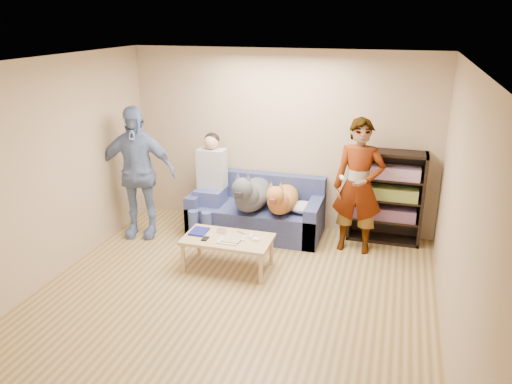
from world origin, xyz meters
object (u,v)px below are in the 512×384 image
(person_standing_left, at_px, (137,172))
(person_seated, at_px, (210,180))
(sofa, at_px, (257,214))
(dog_gray, at_px, (251,194))
(camera_silver, at_px, (222,231))
(bookshelf, at_px, (386,195))
(notebook_blue, at_px, (199,231))
(coffee_table, at_px, (228,241))
(dog_tan, at_px, (282,199))
(person_standing_right, at_px, (358,187))

(person_standing_left, distance_m, person_seated, 1.04)
(sofa, xyz_separation_m, dog_gray, (-0.02, -0.23, 0.39))
(camera_silver, bearing_deg, bookshelf, 33.79)
(person_standing_left, xyz_separation_m, bookshelf, (3.39, 0.80, -0.26))
(notebook_blue, distance_m, bookshelf, 2.63)
(person_standing_left, relative_size, coffee_table, 1.71)
(dog_gray, distance_m, coffee_table, 1.01)
(dog_tan, bearing_deg, person_standing_left, -169.99)
(person_standing_right, distance_m, sofa, 1.59)
(person_standing_right, distance_m, dog_tan, 1.06)
(dog_gray, relative_size, coffee_table, 1.16)
(person_standing_left, height_order, dog_tan, person_standing_left)
(camera_silver, xyz_separation_m, dog_gray, (0.14, 0.84, 0.22))
(person_standing_right, height_order, bookshelf, person_standing_right)
(person_seated, xyz_separation_m, coffee_table, (0.64, -1.07, -0.40))
(notebook_blue, distance_m, person_seated, 1.10)
(sofa, relative_size, person_seated, 1.29)
(coffee_table, bearing_deg, person_seated, 120.99)
(dog_gray, bearing_deg, camera_silver, -99.13)
(person_standing_right, distance_m, notebook_blue, 2.15)
(person_standing_right, xyz_separation_m, coffee_table, (-1.48, -1.00, -0.53))
(sofa, bearing_deg, notebook_blue, -110.71)
(sofa, height_order, person_seated, person_seated)
(camera_silver, height_order, coffee_table, camera_silver)
(sofa, distance_m, person_seated, 0.84)
(dog_gray, bearing_deg, person_standing_left, -167.81)
(sofa, bearing_deg, dog_gray, -94.05)
(person_standing_left, bearing_deg, notebook_blue, -37.78)
(notebook_blue, bearing_deg, person_seated, 103.30)
(camera_silver, height_order, person_seated, person_seated)
(sofa, height_order, coffee_table, sofa)
(person_standing_right, relative_size, dog_tan, 1.56)
(person_standing_right, xyz_separation_m, notebook_blue, (-1.88, -0.95, -0.47))
(person_standing_right, distance_m, person_standing_left, 3.06)
(person_standing_left, xyz_separation_m, dog_tan, (2.01, 0.36, -0.31))
(camera_silver, distance_m, person_seated, 1.13)
(bookshelf, bearing_deg, person_seated, -171.70)
(camera_silver, relative_size, sofa, 0.06)
(person_standing_right, xyz_separation_m, dog_gray, (-1.46, -0.03, -0.24))
(notebook_blue, xyz_separation_m, coffee_table, (0.40, -0.05, -0.06))
(dog_tan, xyz_separation_m, bookshelf, (1.38, 0.45, 0.05))
(coffee_table, distance_m, bookshelf, 2.34)
(person_standing_right, bearing_deg, sofa, 173.56)
(person_seated, bearing_deg, person_standing_left, -154.33)
(person_seated, bearing_deg, dog_gray, -8.85)
(person_standing_right, height_order, sofa, person_standing_right)
(coffee_table, bearing_deg, sofa, 88.47)
(dog_tan, bearing_deg, camera_silver, -123.64)
(notebook_blue, bearing_deg, sofa, 69.29)
(notebook_blue, height_order, camera_silver, camera_silver)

